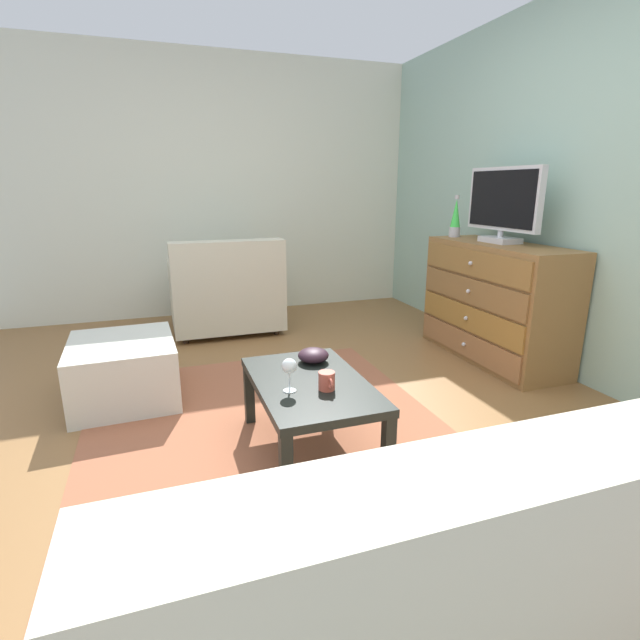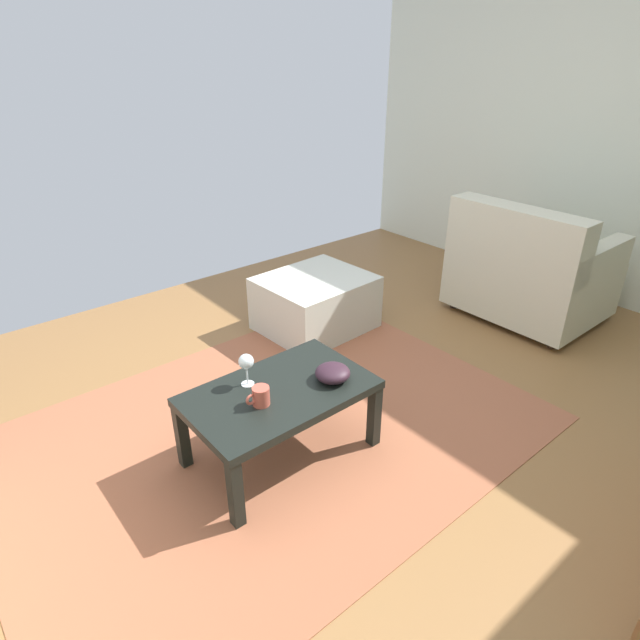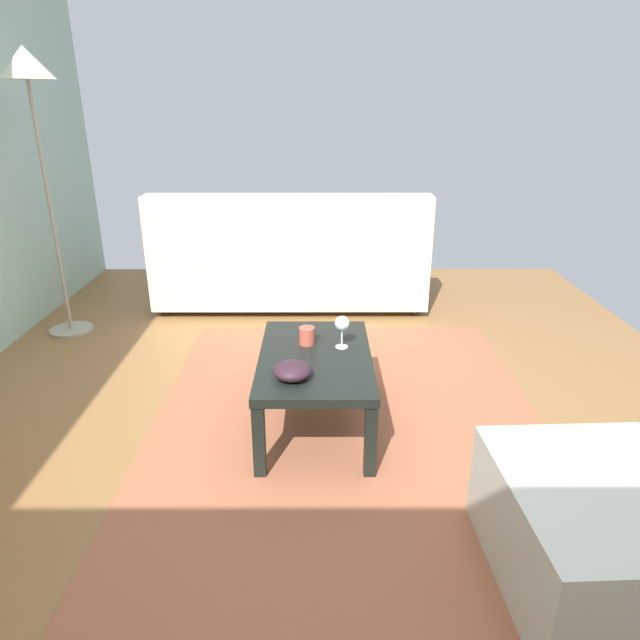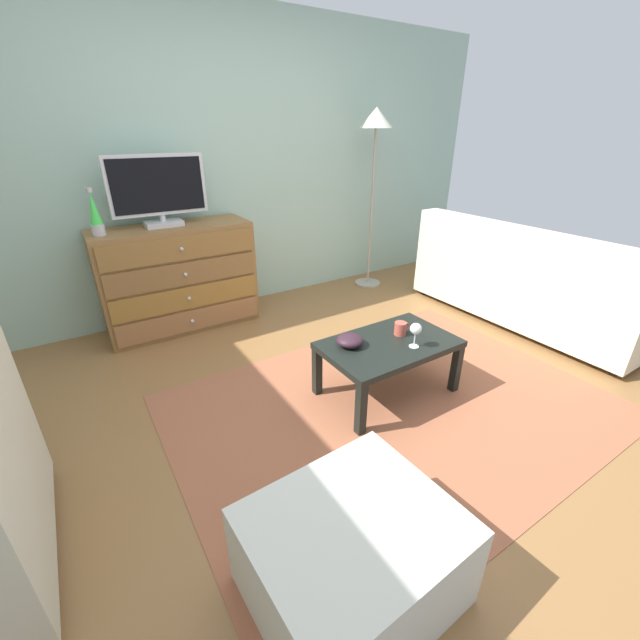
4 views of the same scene
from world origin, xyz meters
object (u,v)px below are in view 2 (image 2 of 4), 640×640
armchair (528,272)px  coffee_table (280,399)px  mug (261,397)px  bowl_decorative (333,373)px  wine_glass (246,363)px  ottoman (315,303)px

armchair → coffee_table: bearing=2.1°
mug → coffee_table: bearing=-161.2°
bowl_decorative → wine_glass: bearing=-34.3°
coffee_table → bowl_decorative: bearing=158.2°
coffee_table → wine_glass: size_ratio=5.33×
armchair → ottoman: bearing=-32.8°
armchair → ottoman: armchair is taller
ottoman → wine_glass: bearing=36.7°
mug → bowl_decorative: (-0.36, 0.05, -0.01)m
coffee_table → mug: size_ratio=7.34×
coffee_table → mug: (0.13, 0.04, 0.09)m
mug → ottoman: 1.44m
coffee_table → ottoman: bearing=-136.6°
wine_glass → ottoman: 1.32m
bowl_decorative → mug: bearing=-8.1°
bowl_decorative → armchair: bearing=-174.9°
coffee_table → armchair: (-2.21, -0.08, 0.02)m
mug → ottoman: bearing=-138.9°
coffee_table → armchair: size_ratio=0.89×
armchair → mug: bearing=3.0°
bowl_decorative → armchair: size_ratio=0.17×
bowl_decorative → ottoman: bowl_decorative is taller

